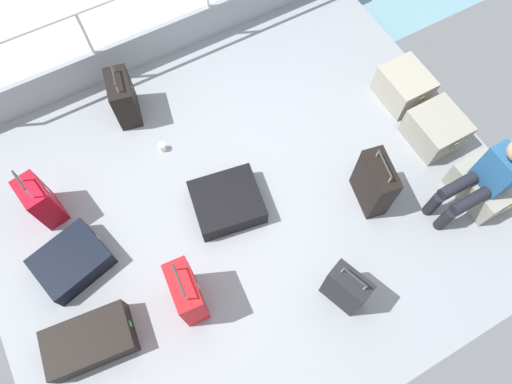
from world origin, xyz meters
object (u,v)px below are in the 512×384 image
suitcase_6 (90,341)px  paper_cup (162,147)px  cargo_crate_1 (436,129)px  suitcase_4 (72,261)px  suitcase_0 (124,98)px  suitcase_5 (374,184)px  suitcase_2 (187,293)px  cargo_crate_0 (404,86)px  cargo_crate_2 (482,187)px  suitcase_1 (346,289)px  passenger_seated (486,178)px  suitcase_7 (227,202)px  suitcase_3 (41,201)px

suitcase_6 → paper_cup: (-1.54, 1.37, -0.08)m
cargo_crate_1 → suitcase_4: (-0.53, -3.89, -0.06)m
suitcase_0 → suitcase_4: 1.80m
suitcase_5 → suitcase_4: bearing=-105.1°
cargo_crate_1 → suitcase_6: 4.00m
suitcase_2 → cargo_crate_0: bearing=106.9°
suitcase_5 → paper_cup: 2.25m
cargo_crate_2 → suitcase_6: (-0.53, -3.98, -0.04)m
cargo_crate_1 → suitcase_1: size_ratio=0.77×
cargo_crate_0 → suitcase_4: (0.09, -3.92, -0.07)m
cargo_crate_0 → cargo_crate_1: size_ratio=0.99×
suitcase_4 → cargo_crate_1: bearing=82.3°
cargo_crate_2 → suitcase_2: (-0.44, -3.04, 0.16)m
passenger_seated → suitcase_4: (-1.29, -3.70, -0.42)m
suitcase_4 → passenger_seated: bearing=70.7°
cargo_crate_1 → suitcase_1: 2.07m
passenger_seated → suitcase_0: passenger_seated is taller
suitcase_1 → suitcase_6: (-0.72, -2.17, -0.18)m
passenger_seated → cargo_crate_2: bearing=90.0°
cargo_crate_0 → suitcase_7: size_ratio=0.74×
suitcase_3 → passenger_seated: bearing=62.4°
suitcase_4 → paper_cup: bearing=121.2°
suitcase_0 → suitcase_2: bearing=-7.7°
suitcase_1 → suitcase_6: size_ratio=0.93×
cargo_crate_2 → suitcase_6: size_ratio=0.79×
cargo_crate_1 → paper_cup: 2.93m
suitcase_3 → suitcase_7: bearing=62.7°
suitcase_1 → suitcase_3: (-2.14, -2.09, -0.03)m
paper_cup → suitcase_6: bearing=-41.7°
suitcase_0 → suitcase_6: bearing=-29.9°
paper_cup → cargo_crate_2: bearing=51.7°
suitcase_1 → paper_cup: size_ratio=7.38×
suitcase_1 → suitcase_2: bearing=-117.4°
suitcase_1 → suitcase_4: size_ratio=1.00×
suitcase_6 → suitcase_7: (-0.60, 1.67, -0.02)m
suitcase_5 → paper_cup: suitcase_5 is taller
passenger_seated → suitcase_2: passenger_seated is taller
passenger_seated → paper_cup: passenger_seated is taller
paper_cup → suitcase_1: bearing=19.6°
suitcase_2 → suitcase_6: size_ratio=1.03×
suitcase_2 → suitcase_3: 1.72m
cargo_crate_1 → suitcase_1: (0.96, -1.82, 0.13)m
passenger_seated → paper_cup: 3.23m
suitcase_3 → suitcase_6: size_ratio=0.94×
cargo_crate_2 → suitcase_7: cargo_crate_2 is taller
suitcase_4 → suitcase_6: (0.77, -0.10, 0.01)m
suitcase_3 → suitcase_7: size_ratio=0.98×
cargo_crate_1 → suitcase_5: 1.06m
cargo_crate_1 → suitcase_2: (0.32, -3.06, 0.15)m
suitcase_0 → suitcase_3: 1.37m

